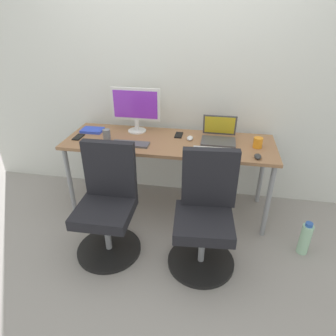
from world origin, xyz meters
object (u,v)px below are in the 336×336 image
(office_chair_left, at_px, (108,206))
(coffee_mug, at_px, (258,143))
(open_laptop, at_px, (219,135))
(office_chair_right, at_px, (205,217))
(water_bottle_on_floor, at_px, (305,239))
(desktop_monitor, at_px, (136,107))

(office_chair_left, distance_m, coffee_mug, 1.40)
(office_chair_left, xyz_separation_m, open_laptop, (0.84, 0.75, 0.38))
(office_chair_right, bearing_deg, coffee_mug, 58.29)
(water_bottle_on_floor, height_order, coffee_mug, coffee_mug)
(open_laptop, bearing_deg, desktop_monitor, 174.07)
(water_bottle_on_floor, bearing_deg, office_chair_right, -165.69)
(office_chair_right, height_order, water_bottle_on_floor, office_chair_right)
(water_bottle_on_floor, distance_m, desktop_monitor, 1.91)
(open_laptop, bearing_deg, coffee_mug, -17.25)
(open_laptop, bearing_deg, office_chair_left, -138.33)
(water_bottle_on_floor, bearing_deg, open_laptop, 145.42)
(water_bottle_on_floor, distance_m, coffee_mug, 0.90)
(office_chair_right, xyz_separation_m, coffee_mug, (0.40, 0.65, 0.38))
(office_chair_left, relative_size, office_chair_right, 1.00)
(water_bottle_on_floor, bearing_deg, desktop_monitor, 158.64)
(office_chair_right, xyz_separation_m, water_bottle_on_floor, (0.84, 0.21, -0.28))
(desktop_monitor, height_order, open_laptop, desktop_monitor)
(water_bottle_on_floor, height_order, open_laptop, open_laptop)
(office_chair_right, height_order, open_laptop, open_laptop)
(water_bottle_on_floor, relative_size, open_laptop, 1.00)
(coffee_mug, bearing_deg, office_chair_left, -151.50)
(office_chair_left, bearing_deg, office_chair_right, -0.02)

